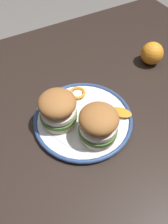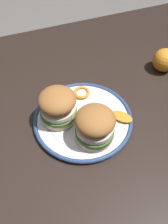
{
  "view_description": "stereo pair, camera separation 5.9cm",
  "coord_description": "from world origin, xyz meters",
  "px_view_note": "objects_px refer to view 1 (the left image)",
  "views": [
    {
      "loc": [
        -0.2,
        -0.37,
        1.31
      ],
      "look_at": [
        0.0,
        -0.01,
        0.79
      ],
      "focal_mm": 37.34,
      "sensor_mm": 36.0,
      "label": 1
    },
    {
      "loc": [
        -0.14,
        -0.4,
        1.31
      ],
      "look_at": [
        0.0,
        -0.01,
        0.79
      ],
      "focal_mm": 37.34,
      "sensor_mm": 36.0,
      "label": 2
    }
  ],
  "objects_px": {
    "sandwich_half_right": "(58,109)",
    "dinner_plate": "(84,118)",
    "dining_table": "(82,134)",
    "whole_orange": "(152,53)",
    "sandwich_half_left": "(98,124)"
  },
  "relations": [
    {
      "from": "sandwich_half_right",
      "to": "sandwich_half_left",
      "type": "bearing_deg",
      "value": -53.95
    },
    {
      "from": "dining_table",
      "to": "dinner_plate",
      "type": "xyz_separation_m",
      "value": [
        0.0,
        -0.01,
        0.1
      ]
    },
    {
      "from": "dining_table",
      "to": "sandwich_half_left",
      "type": "relative_size",
      "value": 9.39
    },
    {
      "from": "dinner_plate",
      "to": "sandwich_half_left",
      "type": "relative_size",
      "value": 2.02
    },
    {
      "from": "sandwich_half_left",
      "to": "dinner_plate",
      "type": "bearing_deg",
      "value": 92.34
    },
    {
      "from": "sandwich_half_left",
      "to": "whole_orange",
      "type": "height_order",
      "value": "sandwich_half_left"
    },
    {
      "from": "sandwich_half_right",
      "to": "dining_table",
      "type": "bearing_deg",
      "value": -12.02
    },
    {
      "from": "sandwich_half_right",
      "to": "whole_orange",
      "type": "xyz_separation_m",
      "value": [
        0.41,
        0.09,
        -0.03
      ]
    },
    {
      "from": "dinner_plate",
      "to": "sandwich_half_left",
      "type": "bearing_deg",
      "value": -87.66
    },
    {
      "from": "dinner_plate",
      "to": "sandwich_half_left",
      "type": "height_order",
      "value": "sandwich_half_left"
    },
    {
      "from": "dinner_plate",
      "to": "sandwich_half_right",
      "type": "distance_m",
      "value": 0.09
    },
    {
      "from": "dining_table",
      "to": "sandwich_half_left",
      "type": "xyz_separation_m",
      "value": [
        0.01,
        -0.08,
        0.16
      ]
    },
    {
      "from": "sandwich_half_right",
      "to": "whole_orange",
      "type": "height_order",
      "value": "sandwich_half_right"
    },
    {
      "from": "sandwich_half_right",
      "to": "dinner_plate",
      "type": "bearing_deg",
      "value": -20.25
    },
    {
      "from": "dining_table",
      "to": "whole_orange",
      "type": "xyz_separation_m",
      "value": [
        0.34,
        0.11,
        0.13
      ]
    }
  ]
}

